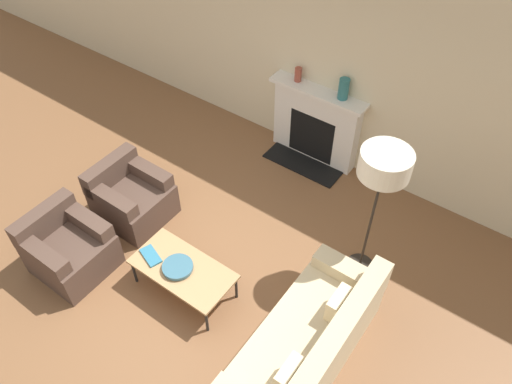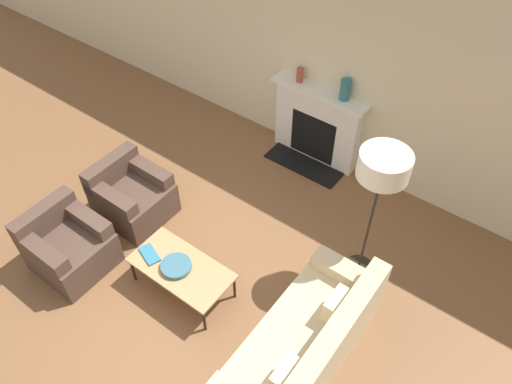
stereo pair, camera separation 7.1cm
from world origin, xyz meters
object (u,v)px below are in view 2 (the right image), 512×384
at_px(mantel_vase_center_left, 345,90).
at_px(mantel_vase_left, 300,75).
at_px(fireplace, 317,126).
at_px(armchair_near, 68,246).
at_px(coffee_table, 181,269).
at_px(bowl, 176,266).
at_px(couch, 303,347).
at_px(book, 150,254).
at_px(floor_lamp, 383,171).
at_px(armchair_far, 132,196).

bearing_deg(mantel_vase_center_left, mantel_vase_left, 180.00).
bearing_deg(fireplace, armchair_near, -110.75).
relative_size(coffee_table, bowl, 3.40).
height_order(couch, armchair_near, couch).
bearing_deg(book, floor_lamp, 59.07).
xyz_separation_m(couch, floor_lamp, (-0.10, 1.41, 1.25)).
height_order(book, mantel_vase_center_left, mantel_vase_center_left).
bearing_deg(coffee_table, couch, 1.77).
height_order(floor_lamp, mantel_vase_left, floor_lamp).
height_order(armchair_far, floor_lamp, floor_lamp).
distance_m(bowl, floor_lamp, 2.41).
bearing_deg(armchair_near, mantel_vase_left, -15.45).
relative_size(fireplace, armchair_far, 1.67).
bearing_deg(couch, mantel_vase_center_left, -155.72).
bearing_deg(couch, book, -86.07).
xyz_separation_m(fireplace, armchair_far, (-1.27, -2.36, -0.24)).
xyz_separation_m(armchair_near, bowl, (1.27, 0.48, 0.13)).
height_order(armchair_near, mantel_vase_center_left, mantel_vase_center_left).
distance_m(armchair_far, mantel_vase_left, 2.71).
relative_size(armchair_near, bowl, 2.45).
bearing_deg(bowl, mantel_vase_left, 96.71).
xyz_separation_m(armchair_far, book, (0.91, -0.57, 0.10)).
bearing_deg(armchair_far, bowl, -112.09).
xyz_separation_m(couch, book, (-1.96, -0.14, 0.09)).
bearing_deg(floor_lamp, fireplace, 137.49).
bearing_deg(fireplace, floor_lamp, -42.51).
bearing_deg(book, fireplace, 102.41).
relative_size(armchair_far, coffee_table, 0.72).
distance_m(armchair_far, coffee_table, 1.39).
height_order(bowl, mantel_vase_center_left, mantel_vase_center_left).
relative_size(coffee_table, floor_lamp, 0.64).
bearing_deg(mantel_vase_left, fireplace, -2.43).
relative_size(armchair_far, mantel_vase_left, 4.23).
xyz_separation_m(floor_lamp, mantel_vase_center_left, (-1.17, 1.39, -0.30)).
xyz_separation_m(coffee_table, book, (-0.39, -0.09, 0.04)).
bearing_deg(mantel_vase_left, couch, -55.26).
xyz_separation_m(mantel_vase_left, mantel_vase_center_left, (0.68, 0.00, 0.04)).
distance_m(couch, book, 1.97).
bearing_deg(mantel_vase_center_left, fireplace, -177.57).
distance_m(book, floor_lamp, 2.69).
bearing_deg(couch, bowl, -87.00).
bearing_deg(coffee_table, bowl, -134.01).
height_order(fireplace, mantel_vase_left, mantel_vase_left).
bearing_deg(armchair_far, fireplace, -28.36).
distance_m(couch, floor_lamp, 1.89).
xyz_separation_m(couch, armchair_far, (-2.88, 0.43, -0.01)).
height_order(armchair_near, bowl, armchair_near).
xyz_separation_m(armchair_far, mantel_vase_left, (0.93, 2.37, 0.92)).
distance_m(floor_lamp, mantel_vase_center_left, 1.84).
bearing_deg(book, couch, 23.33).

